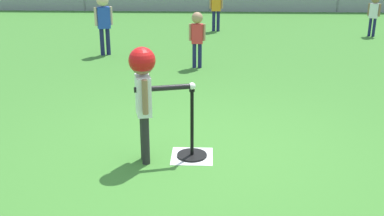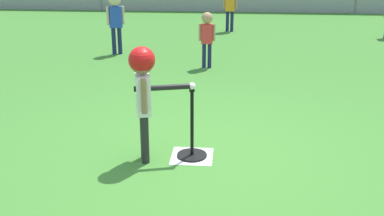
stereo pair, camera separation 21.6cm
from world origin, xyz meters
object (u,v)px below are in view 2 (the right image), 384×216
Objects in this scene: batting_tee at (192,146)px; fielder_near_left at (230,2)px; batter_child at (143,81)px; fielder_near_right at (207,32)px; fielder_deep_right at (115,16)px; baseball_on_tee at (192,86)px.

fielder_near_left is at bearing 87.47° from batting_tee.
fielder_near_right is (0.42, 3.82, -0.23)m from batter_child.
fielder_near_right is at bearing 90.77° from batting_tee.
fielder_deep_right is (-1.43, 4.74, -0.10)m from batter_child.
fielder_deep_right reaches higher than fielder_near_left.
baseball_on_tee is 4.99m from fielder_deep_right.
fielder_near_left is at bearing 87.47° from baseball_on_tee.
fielder_deep_right reaches higher than fielder_near_right.
baseball_on_tee is 0.07× the size of fielder_near_left.
fielder_deep_right is (-1.85, 0.92, 0.13)m from fielder_near_right.
baseball_on_tee is 7.27m from fielder_near_left.
fielder_deep_right reaches higher than baseball_on_tee.
batter_child is at bearing -96.34° from fielder_near_right.
batting_tee is at bearing 0.00° from baseball_on_tee.
fielder_near_left reaches higher than batting_tee.
fielder_near_left is (0.32, 7.26, 0.60)m from batting_tee.
batter_child is 1.07× the size of fielder_near_left.
fielder_deep_right reaches higher than batting_tee.
fielder_near_right is at bearing -95.93° from fielder_near_left.
baseball_on_tee is at bearing -89.23° from fielder_near_right.
batting_tee is 0.89m from batter_child.
batting_tee is 0.66× the size of fielder_near_left.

